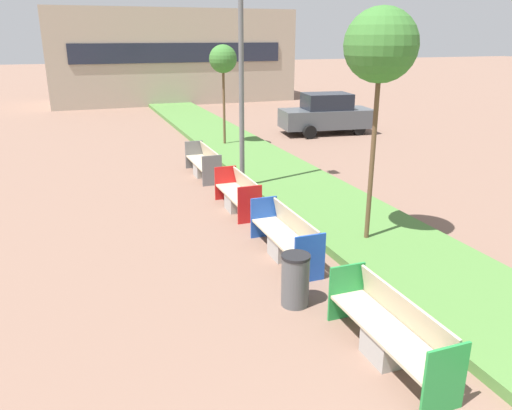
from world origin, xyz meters
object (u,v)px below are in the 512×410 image
at_px(bench_green_frame, 390,335).
at_px(litter_bin, 295,280).
at_px(bench_grey_frame, 204,165).
at_px(street_lamp_post, 241,37).
at_px(bench_red_frame, 238,197).
at_px(sapling_tree_near, 381,47).
at_px(parked_car_distant, 326,114).
at_px(bench_blue_frame, 286,240).
at_px(sapling_tree_far, 223,60).

xyz_separation_m(bench_green_frame, litter_bin, (-0.63, 1.83, 0.09)).
xyz_separation_m(bench_grey_frame, street_lamp_post, (0.61, -2.11, 3.96)).
height_order(bench_red_frame, street_lamp_post, street_lamp_post).
bearing_deg(bench_green_frame, street_lamp_post, 85.80).
height_order(bench_grey_frame, sapling_tree_near, sapling_tree_near).
distance_m(street_lamp_post, parked_car_distant, 10.52).
height_order(bench_green_frame, bench_blue_frame, same).
height_order(litter_bin, street_lamp_post, street_lamp_post).
xyz_separation_m(bench_blue_frame, bench_red_frame, (-0.00, 3.13, -0.01)).
relative_size(sapling_tree_near, parked_car_distant, 1.12).
bearing_deg(bench_grey_frame, sapling_tree_far, 64.34).
xyz_separation_m(bench_green_frame, parked_car_distant, (7.24, 15.69, 0.54)).
bearing_deg(street_lamp_post, bench_red_frame, -112.50).
bearing_deg(parked_car_distant, street_lamp_post, -124.67).
xyz_separation_m(sapling_tree_near, sapling_tree_far, (0.00, 10.72, -0.70)).
distance_m(litter_bin, sapling_tree_near, 4.83).
xyz_separation_m(bench_green_frame, bench_grey_frame, (0.00, 10.39, 0.00)).
bearing_deg(sapling_tree_far, litter_bin, -101.44).
bearing_deg(parked_car_distant, bench_red_frame, -122.02).
xyz_separation_m(bench_blue_frame, sapling_tree_far, (1.90, 10.67, 3.09)).
relative_size(bench_green_frame, sapling_tree_near, 0.48).
relative_size(bench_blue_frame, street_lamp_post, 0.30).
xyz_separation_m(litter_bin, parked_car_distant, (7.88, 13.87, 0.45)).
bearing_deg(bench_green_frame, sapling_tree_far, 82.46).
bearing_deg(litter_bin, bench_grey_frame, 85.77).
distance_m(bench_red_frame, sapling_tree_near, 5.31).
bearing_deg(litter_bin, street_lamp_post, 79.10).
xyz_separation_m(bench_grey_frame, sapling_tree_near, (1.90, -6.76, 3.79)).
distance_m(bench_red_frame, parked_car_distant, 11.48).
bearing_deg(sapling_tree_far, bench_grey_frame, -115.66).
height_order(bench_red_frame, bench_grey_frame, same).
relative_size(bench_red_frame, bench_grey_frame, 0.87).
height_order(bench_green_frame, parked_car_distant, parked_car_distant).
height_order(bench_green_frame, sapling_tree_near, sapling_tree_near).
bearing_deg(sapling_tree_far, street_lamp_post, -102.02).
distance_m(bench_red_frame, bench_grey_frame, 3.59).
height_order(sapling_tree_near, parked_car_distant, sapling_tree_near).
height_order(litter_bin, sapling_tree_near, sapling_tree_near).
xyz_separation_m(bench_red_frame, sapling_tree_far, (1.90, 7.54, 3.10)).
relative_size(bench_red_frame, parked_car_distant, 0.47).
bearing_deg(sapling_tree_near, sapling_tree_far, 90.00).
bearing_deg(parked_car_distant, sapling_tree_far, -158.67).
bearing_deg(bench_grey_frame, sapling_tree_near, -74.31).
bearing_deg(sapling_tree_far, bench_blue_frame, -100.09).
height_order(bench_blue_frame, bench_red_frame, same).
relative_size(bench_blue_frame, parked_car_distant, 0.55).
distance_m(bench_blue_frame, bench_red_frame, 3.13).
height_order(litter_bin, parked_car_distant, parked_car_distant).
distance_m(sapling_tree_near, parked_car_distant, 13.59).
distance_m(street_lamp_post, sapling_tree_far, 6.26).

